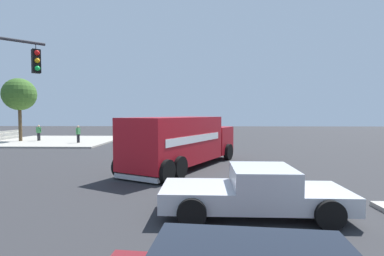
{
  "coord_description": "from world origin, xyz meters",
  "views": [
    {
      "loc": [
        16.35,
        1.87,
        2.89
      ],
      "look_at": [
        0.27,
        1.38,
        2.09
      ],
      "focal_mm": 27.01,
      "sensor_mm": 36.0,
      "label": 1
    }
  ],
  "objects_px": {
    "shade_tree_near": "(19,95)",
    "pickup_silver": "(255,190)",
    "pedestrian_near_corner": "(78,133)",
    "delivery_truck": "(183,141)",
    "pedestrian_crossing": "(39,132)"
  },
  "relations": [
    {
      "from": "shade_tree_near",
      "to": "pickup_silver",
      "type": "bearing_deg",
      "value": 44.18
    },
    {
      "from": "delivery_truck",
      "to": "shade_tree_near",
      "type": "relative_size",
      "value": 1.38
    },
    {
      "from": "delivery_truck",
      "to": "pickup_silver",
      "type": "xyz_separation_m",
      "value": [
        7.26,
        2.54,
        -0.71
      ]
    },
    {
      "from": "pickup_silver",
      "to": "pedestrian_near_corner",
      "type": "distance_m",
      "value": 22.91
    },
    {
      "from": "pedestrian_crossing",
      "to": "pedestrian_near_corner",
      "type": "bearing_deg",
      "value": 68.21
    },
    {
      "from": "pickup_silver",
      "to": "shade_tree_near",
      "type": "xyz_separation_m",
      "value": [
        -20.37,
        -19.79,
        4.08
      ]
    },
    {
      "from": "delivery_truck",
      "to": "shade_tree_near",
      "type": "bearing_deg",
      "value": -127.23
    },
    {
      "from": "delivery_truck",
      "to": "shade_tree_near",
      "type": "height_order",
      "value": "shade_tree_near"
    },
    {
      "from": "pedestrian_crossing",
      "to": "shade_tree_near",
      "type": "height_order",
      "value": "shade_tree_near"
    },
    {
      "from": "pickup_silver",
      "to": "shade_tree_near",
      "type": "relative_size",
      "value": 0.83
    },
    {
      "from": "pedestrian_crossing",
      "to": "shade_tree_near",
      "type": "xyz_separation_m",
      "value": [
        0.34,
        -1.68,
        3.76
      ]
    },
    {
      "from": "delivery_truck",
      "to": "pedestrian_crossing",
      "type": "bearing_deg",
      "value": -130.83
    },
    {
      "from": "pedestrian_near_corner",
      "to": "shade_tree_near",
      "type": "relative_size",
      "value": 0.26
    },
    {
      "from": "delivery_truck",
      "to": "pedestrian_crossing",
      "type": "height_order",
      "value": "delivery_truck"
    },
    {
      "from": "pedestrian_near_corner",
      "to": "pedestrian_crossing",
      "type": "xyz_separation_m",
      "value": [
        -1.97,
        -4.93,
        -0.02
      ]
    }
  ]
}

